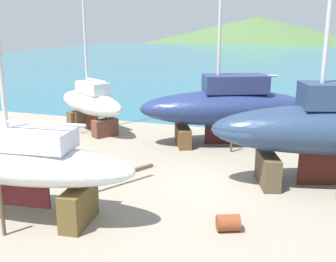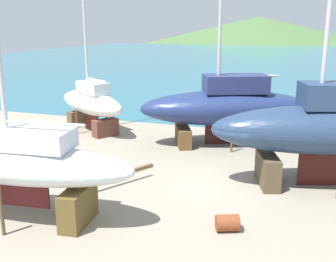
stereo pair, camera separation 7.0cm
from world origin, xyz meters
The scene contains 11 objects.
ground_plane centered at (0.00, -2.10, 0.00)m, with size 47.69×47.69×0.00m, color gray.
sea_water centered at (0.00, 66.58, 0.00)m, with size 134.06×113.51×0.01m, color #2A6E82.
headland_hill centered at (-18.92, 170.45, 0.00)m, with size 174.01×174.01×19.92m, color #4A6B3B.
sailboat_far_slipway centered at (4.34, 1.53, 2.54)m, with size 10.29×5.59×16.81m.
sailboat_large_starboard centered at (-9.79, 6.51, 1.85)m, with size 6.70×5.15×11.10m.
sailboat_mid_port centered at (-5.95, -5.27, 2.02)m, with size 8.55×3.21×12.26m.
sailboat_small_center centered at (-1.01, 6.43, 2.23)m, with size 10.16×6.69×17.53m.
barrel_blue_faded centered at (-5.78, -0.28, 0.31)m, with size 0.61×0.61×0.89m, color #2D5361.
barrel_tipped_left centered at (1.09, -3.88, 0.28)m, with size 0.57×0.57×0.77m, color brown.
timber_short_skew centered at (-6.73, 0.06, 0.08)m, with size 2.12×0.18×0.17m, color brown.
timber_plank_far centered at (-4.06, 0.53, 0.08)m, with size 1.77×0.18×0.16m, color brown.
Camera 1 is at (3.21, -16.44, 6.75)m, focal length 43.94 mm.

